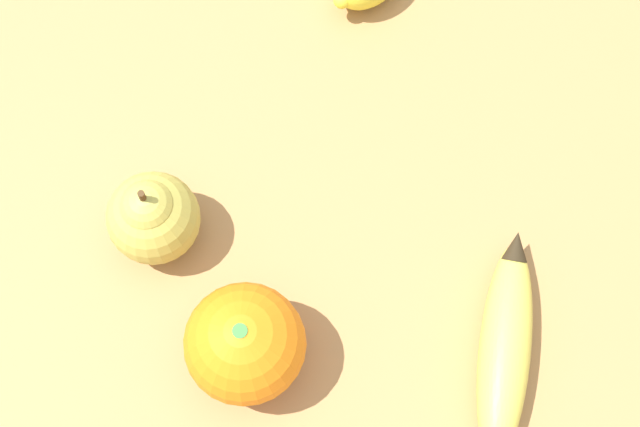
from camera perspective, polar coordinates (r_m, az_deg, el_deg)
name	(u,v)px	position (r m, az deg, el deg)	size (l,w,h in m)	color
ground_plane	(446,213)	(0.72, 8.04, 0.05)	(3.00, 3.00, 0.00)	#A87A47
banana	(505,347)	(0.68, 11.77, -8.36)	(0.16, 0.13, 0.04)	#DBCC4C
orange	(245,344)	(0.64, -4.82, -8.31)	(0.09, 0.09, 0.09)	orange
pear	(153,216)	(0.68, -10.66, -0.18)	(0.07, 0.07, 0.09)	#B7AD47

